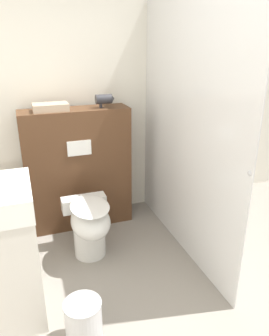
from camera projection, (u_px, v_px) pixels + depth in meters
name	position (u px, v px, depth m)	size (l,w,h in m)	color
wall_back	(111.00, 96.00, 3.31)	(8.00, 0.06, 2.50)	silver
partition_panel	(78.00, 169.00, 3.22)	(1.01, 0.31, 1.19)	#51331E
shower_glass	(185.00, 132.00, 2.70)	(0.04, 1.75, 2.15)	silver
toilet	(90.00, 224.00, 2.79)	(0.39, 0.56, 0.53)	white
sink_vanity	(3.00, 254.00, 2.13)	(0.45, 0.55, 1.10)	beige
hair_drier	(105.00, 99.00, 3.03)	(0.18, 0.09, 0.12)	#2D2D33
folded_towel	(51.00, 107.00, 2.91)	(0.31, 0.20, 0.07)	tan
waste_bin	(84.00, 323.00, 2.02)	(0.23, 0.23, 0.31)	silver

